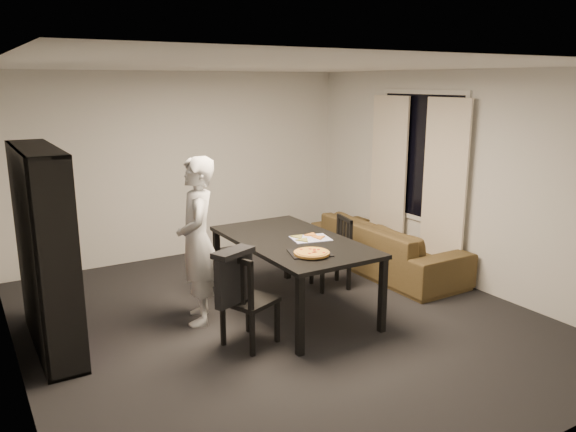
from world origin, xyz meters
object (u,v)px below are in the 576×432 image
bookshelf (45,250)px  dining_table (293,246)px  pepperoni_pizza (312,253)px  baking_tray (310,253)px  chair_right (337,247)px  person (197,241)px  sofa (386,246)px  chair_left (243,295)px

bookshelf → dining_table: (2.39, -0.46, -0.21)m
pepperoni_pizza → baking_tray: bearing=70.4°
chair_right → person: size_ratio=0.50×
bookshelf → sofa: 4.21m
bookshelf → sofa: (4.16, 0.06, -0.62)m
baking_tray → bookshelf: bearing=157.0°
person → baking_tray: size_ratio=4.35×
person → pepperoni_pizza: person is taller
dining_table → chair_right: chair_right is taller
dining_table → person: (-0.97, 0.28, 0.13)m
chair_right → chair_left: bearing=-51.1°
dining_table → pepperoni_pizza: (-0.14, -0.58, 0.10)m
dining_table → pepperoni_pizza: pepperoni_pizza is taller
chair_left → sofa: chair_left is taller
baking_tray → sofa: bearing=28.5°
bookshelf → pepperoni_pizza: 2.48m
dining_table → pepperoni_pizza: bearing=-103.5°
sofa → bookshelf: bearing=90.8°
dining_table → baking_tray: 0.53m
sofa → dining_table: bearing=106.2°
chair_left → baking_tray: 0.79m
chair_left → baking_tray: bearing=-112.1°
bookshelf → dining_table: bearing=-10.8°
chair_left → person: bearing=-12.9°
baking_tray → sofa: size_ratio=0.17×
chair_left → dining_table: bearing=-80.9°
person → pepperoni_pizza: 1.20m
chair_left → sofa: (2.62, 1.02, -0.19)m
pepperoni_pizza → sofa: pepperoni_pizza is taller
chair_left → sofa: size_ratio=0.40×
dining_table → chair_left: 1.01m
chair_right → sofa: 0.94m
chair_left → person: (-0.12, 0.79, 0.34)m
bookshelf → dining_table: bookshelf is taller
bookshelf → baking_tray: 2.48m
dining_table → person: 1.02m
person → sofa: size_ratio=0.76×
bookshelf → chair_left: bearing=-32.0°
bookshelf → pepperoni_pizza: bearing=-24.6°
chair_right → pepperoni_pizza: (-0.99, -0.94, 0.34)m
dining_table → sofa: size_ratio=0.85×
pepperoni_pizza → sofa: 2.25m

